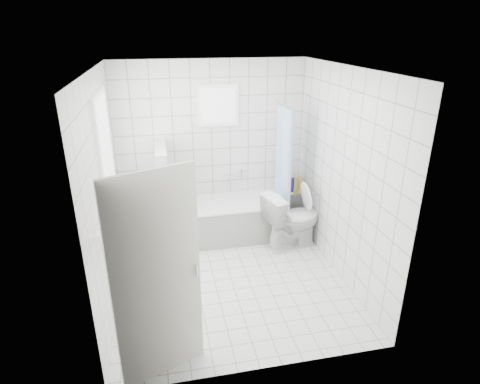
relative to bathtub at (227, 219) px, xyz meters
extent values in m
plane|color=white|center=(-0.16, -1.12, -0.29)|extent=(3.00, 3.00, 0.00)
plane|color=white|center=(-0.16, -1.12, 2.31)|extent=(3.00, 3.00, 0.00)
cube|color=white|center=(-0.16, 0.38, 1.01)|extent=(2.80, 0.02, 2.60)
cube|color=white|center=(-0.16, -2.62, 1.01)|extent=(2.80, 0.02, 2.60)
cube|color=white|center=(-1.56, -1.12, 1.01)|extent=(0.02, 3.00, 2.60)
cube|color=white|center=(1.24, -1.12, 1.01)|extent=(0.02, 3.00, 2.60)
cube|color=white|center=(-1.51, -0.82, 1.31)|extent=(0.01, 0.90, 1.40)
cube|color=white|center=(-0.06, 0.33, 1.66)|extent=(0.50, 0.01, 0.50)
cube|color=white|center=(-1.47, -0.82, 0.57)|extent=(0.18, 1.02, 0.08)
cube|color=silver|center=(-1.04, -2.45, 0.71)|extent=(0.76, 0.34, 2.00)
cube|color=white|center=(0.00, 0.00, -0.02)|extent=(1.69, 0.75, 0.55)
cube|color=white|center=(0.00, 0.00, 0.27)|extent=(1.71, 0.77, 0.03)
cube|color=white|center=(-0.92, -0.05, 0.46)|extent=(0.15, 0.85, 1.50)
cube|color=white|center=(1.08, 0.25, -0.02)|extent=(0.40, 0.24, 0.55)
imported|color=white|center=(0.87, -0.47, 0.14)|extent=(0.94, 0.67, 0.86)
cylinder|color=silver|center=(0.79, -0.02, 1.71)|extent=(0.02, 0.80, 0.02)
cube|color=silver|center=(0.10, 0.33, 0.56)|extent=(0.18, 0.06, 0.06)
imported|color=#36D6F4|center=(-1.46, -1.02, 0.71)|extent=(0.10, 0.10, 0.20)
imported|color=white|center=(-1.46, -0.83, 0.70)|extent=(0.20, 0.20, 0.18)
imported|color=silver|center=(-1.46, -0.66, 0.74)|extent=(0.11, 0.11, 0.27)
imported|color=#D65379|center=(-1.46, -1.18, 0.75)|extent=(0.13, 0.13, 0.28)
cylinder|color=yellow|center=(1.13, 0.17, 0.40)|extent=(0.06, 0.06, 0.28)
cylinder|color=red|center=(1.03, 0.28, 0.38)|extent=(0.06, 0.06, 0.24)
cylinder|color=#2118C5|center=(1.11, 0.27, 0.38)|extent=(0.06, 0.06, 0.24)
camera|label=1|loc=(-0.94, -5.39, 2.70)|focal=30.00mm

